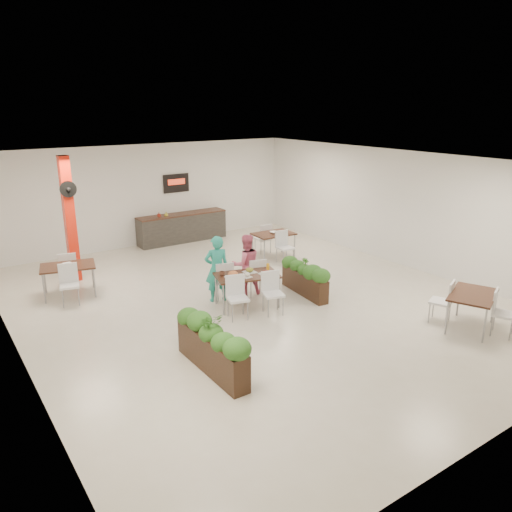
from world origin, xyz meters
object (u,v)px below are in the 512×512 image
(red_column, at_px, (70,218))
(side_table_b, at_px, (274,237))
(diner_man, at_px, (217,269))
(main_table, at_px, (247,279))
(planter_right, at_px, (305,275))
(diner_woman, at_px, (246,264))
(service_counter, at_px, (182,227))
(planter_left, at_px, (211,343))
(side_table_a, at_px, (68,270))
(side_table_c, at_px, (472,300))

(red_column, xyz_separation_m, side_table_b, (5.40, -1.33, -1.01))
(side_table_b, bearing_deg, diner_man, -144.03)
(main_table, xyz_separation_m, side_table_b, (2.69, 2.63, -0.01))
(planter_right, bearing_deg, diner_woman, 144.42)
(service_counter, height_order, main_table, service_counter)
(red_column, relative_size, diner_woman, 2.17)
(main_table, relative_size, planter_right, 1.10)
(service_counter, height_order, planter_right, service_counter)
(diner_man, xyz_separation_m, planter_left, (-1.69, -2.71, -0.26))
(diner_man, distance_m, side_table_a, 3.57)
(main_table, height_order, side_table_a, same)
(side_table_a, bearing_deg, side_table_c, -32.70)
(diner_woman, distance_m, side_table_b, 3.02)
(red_column, bearing_deg, planter_left, -84.04)
(service_counter, relative_size, side_table_a, 1.79)
(main_table, relative_size, diner_man, 1.21)
(red_column, relative_size, planter_right, 1.86)
(diner_woman, height_order, side_table_c, diner_woman)
(main_table, height_order, diner_man, diner_man)
(planter_left, relative_size, planter_right, 1.18)
(service_counter, xyz_separation_m, side_table_b, (1.40, -3.20, 0.14))
(main_table, distance_m, side_table_c, 4.72)
(red_column, bearing_deg, diner_woman, -46.73)
(main_table, bearing_deg, red_column, 124.33)
(side_table_a, bearing_deg, planter_right, -20.09)
(side_table_a, height_order, side_table_b, same)
(red_column, relative_size, side_table_c, 1.93)
(planter_left, bearing_deg, diner_woman, 47.43)
(diner_man, bearing_deg, diner_woman, -164.10)
(planter_left, xyz_separation_m, planter_right, (3.63, 1.89, -0.04))
(main_table, bearing_deg, diner_man, 120.84)
(red_column, relative_size, planter_left, 1.58)
(main_table, xyz_separation_m, diner_man, (-0.39, 0.65, 0.14))
(diner_man, bearing_deg, planter_right, 173.08)
(diner_woman, relative_size, planter_right, 0.86)
(service_counter, xyz_separation_m, side_table_c, (1.81, -9.39, 0.14))
(side_table_c, bearing_deg, side_table_b, 70.62)
(diner_man, height_order, side_table_b, diner_man)
(diner_man, bearing_deg, service_counter, -92.10)
(planter_left, height_order, side_table_c, planter_left)
(red_column, bearing_deg, main_table, -55.67)
(service_counter, distance_m, planter_left, 8.57)
(diner_man, relative_size, planter_left, 0.77)
(side_table_a, bearing_deg, main_table, -29.79)
(diner_woman, relative_size, side_table_a, 0.88)
(diner_man, xyz_separation_m, side_table_b, (3.08, 1.98, -0.15))
(diner_man, xyz_separation_m, diner_woman, (0.80, 0.00, -0.04))
(planter_right, height_order, side_table_c, side_table_c)
(diner_man, bearing_deg, side_table_c, 145.55)
(planter_right, bearing_deg, main_table, 173.95)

